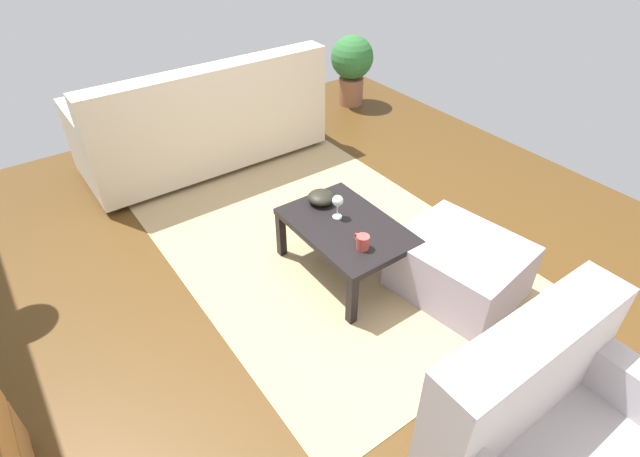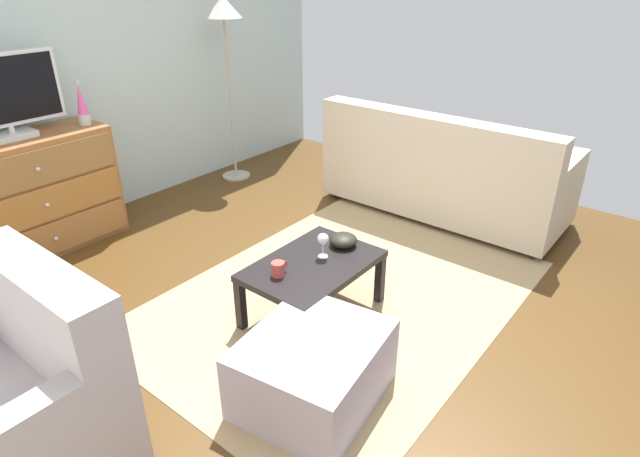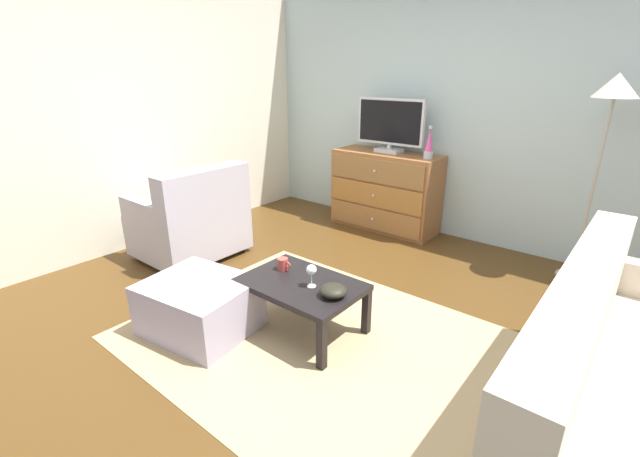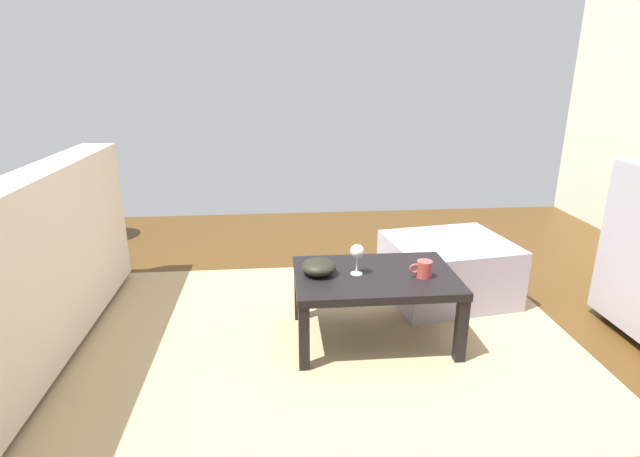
{
  "view_description": "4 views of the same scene",
  "coord_description": "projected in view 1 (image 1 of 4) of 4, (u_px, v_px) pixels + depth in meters",
  "views": [
    {
      "loc": [
        -1.93,
        1.39,
        2.18
      ],
      "look_at": [
        -0.17,
        0.12,
        0.53
      ],
      "focal_mm": 27.83,
      "sensor_mm": 36.0,
      "label": 1
    },
    {
      "loc": [
        -2.13,
        -1.86,
        1.96
      ],
      "look_at": [
        0.2,
        -0.02,
        0.45
      ],
      "focal_mm": 29.44,
      "sensor_mm": 36.0,
      "label": 2
    },
    {
      "loc": [
        1.66,
        -2.07,
        1.72
      ],
      "look_at": [
        -0.07,
        0.06,
        0.69
      ],
      "focal_mm": 23.88,
      "sensor_mm": 36.0,
      "label": 3
    },
    {
      "loc": [
        0.43,
        2.09,
        1.36
      ],
      "look_at": [
        0.22,
        -0.19,
        0.61
      ],
      "focal_mm": 27.59,
      "sensor_mm": 36.0,
      "label": 4
    }
  ],
  "objects": [
    {
      "name": "ground_plane",
      "position": [
        320.0,
        277.0,
        3.22
      ],
      "size": [
        5.4,
        5.07,
        0.05
      ],
      "primitive_type": "cube",
      "color": "#4B3114"
    },
    {
      "name": "area_rug",
      "position": [
        326.0,
        247.0,
        3.43
      ],
      "size": [
        2.6,
        1.9,
        0.01
      ],
      "primitive_type": "cube",
      "color": "tan",
      "rests_on": "ground_plane"
    },
    {
      "name": "coffee_table",
      "position": [
        346.0,
        231.0,
        3.05
      ],
      "size": [
        0.81,
        0.55,
        0.37
      ],
      "color": "black",
      "rests_on": "ground_plane"
    },
    {
      "name": "wine_glass",
      "position": [
        338.0,
        201.0,
        3.02
      ],
      "size": [
        0.07,
        0.07,
        0.16
      ],
      "color": "silver",
      "rests_on": "coffee_table"
    },
    {
      "name": "mug",
      "position": [
        362.0,
        242.0,
        2.82
      ],
      "size": [
        0.11,
        0.08,
        0.08
      ],
      "color": "#B4423C",
      "rests_on": "coffee_table"
    },
    {
      "name": "bowl_decorative",
      "position": [
        321.0,
        197.0,
        3.19
      ],
      "size": [
        0.18,
        0.18,
        0.08
      ],
      "primitive_type": "ellipsoid",
      "color": "black",
      "rests_on": "coffee_table"
    },
    {
      "name": "couch_large",
      "position": [
        204.0,
        124.0,
        4.19
      ],
      "size": [
        0.85,
        2.01,
        0.91
      ],
      "color": "#332319",
      "rests_on": "ground_plane"
    },
    {
      "name": "ottoman",
      "position": [
        459.0,
        267.0,
        2.99
      ],
      "size": [
        0.78,
        0.7,
        0.37
      ],
      "primitive_type": "cube",
      "rotation": [
        0.0,
        0.0,
        0.15
      ],
      "color": "#A29AB1",
      "rests_on": "ground_plane"
    },
    {
      "name": "potted_plant",
      "position": [
        352.0,
        64.0,
        5.15
      ],
      "size": [
        0.44,
        0.44,
        0.72
      ],
      "color": "brown",
      "rests_on": "ground_plane"
    }
  ]
}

